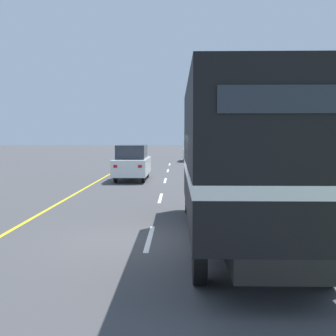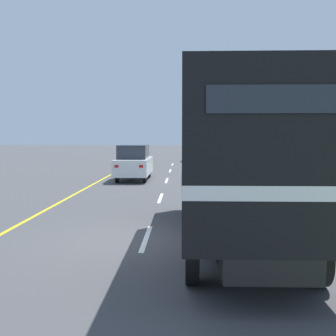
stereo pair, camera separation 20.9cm
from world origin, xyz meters
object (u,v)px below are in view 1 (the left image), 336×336
(horse_trailer_truck, at_px, (240,157))
(lead_car_white, at_px, (132,162))
(highway_sign, at_px, (328,161))
(lead_car_white_ahead, at_px, (192,151))
(roadside_tree_mid, at_px, (331,114))
(roadside_tree_far, at_px, (314,127))

(horse_trailer_truck, bearing_deg, lead_car_white, 105.75)
(highway_sign, bearing_deg, lead_car_white_ahead, 98.40)
(lead_car_white, relative_size, lead_car_white_ahead, 1.10)
(roadside_tree_mid, xyz_separation_m, roadside_tree_far, (1.67, 8.66, -0.62))
(lead_car_white_ahead, bearing_deg, highway_sign, -81.60)
(lead_car_white, bearing_deg, horse_trailer_truck, -74.25)
(lead_car_white_ahead, distance_m, highway_sign, 26.44)
(roadside_tree_mid, bearing_deg, highway_sign, -110.10)
(lead_car_white_ahead, height_order, roadside_tree_far, roadside_tree_far)
(highway_sign, xyz_separation_m, roadside_tree_far, (6.40, 21.58, 1.64))
(lead_car_white_ahead, relative_size, roadside_tree_mid, 0.70)
(lead_car_white, bearing_deg, lead_car_white_ahead, 77.25)
(horse_trailer_truck, xyz_separation_m, lead_car_white, (-3.94, 13.98, -1.00))
(horse_trailer_truck, distance_m, lead_car_white, 14.56)
(lead_car_white_ahead, distance_m, roadside_tree_mid, 16.04)
(horse_trailer_truck, distance_m, roadside_tree_mid, 20.24)
(lead_car_white, height_order, roadside_tree_far, roadside_tree_far)
(lead_car_white_ahead, height_order, roadside_tree_mid, roadside_tree_mid)
(lead_car_white_ahead, bearing_deg, lead_car_white, -102.75)
(lead_car_white, height_order, lead_car_white_ahead, lead_car_white)
(horse_trailer_truck, bearing_deg, roadside_tree_mid, 64.73)
(lead_car_white_ahead, height_order, highway_sign, highway_sign)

